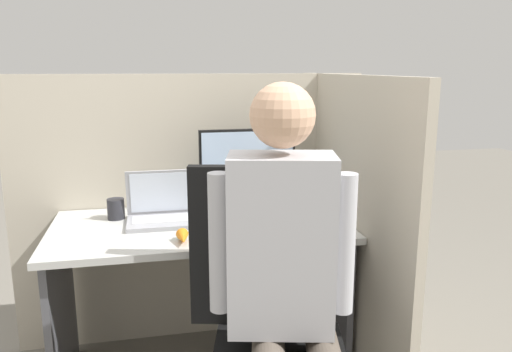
{
  "coord_description": "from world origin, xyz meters",
  "views": [
    {
      "loc": [
        -0.2,
        -1.84,
        1.45
      ],
      "look_at": [
        0.23,
        0.17,
        0.99
      ],
      "focal_mm": 35.0,
      "sensor_mm": 36.0,
      "label": 1
    }
  ],
  "objects_px": {
    "stapler": "(322,215)",
    "office_chair": "(265,321)",
    "paper_box": "(248,204)",
    "person": "(288,269)",
    "pen_cup": "(116,209)",
    "laptop": "(162,212)",
    "carrot_toy": "(183,238)",
    "monitor": "(248,163)"
  },
  "relations": [
    {
      "from": "laptop",
      "to": "office_chair",
      "type": "bearing_deg",
      "value": -62.95
    },
    {
      "from": "carrot_toy",
      "to": "stapler",
      "type": "bearing_deg",
      "value": 16.4
    },
    {
      "from": "office_chair",
      "to": "laptop",
      "type": "bearing_deg",
      "value": 117.05
    },
    {
      "from": "laptop",
      "to": "person",
      "type": "xyz_separation_m",
      "value": [
        0.37,
        -0.82,
        0.03
      ]
    },
    {
      "from": "stapler",
      "to": "office_chair",
      "type": "height_order",
      "value": "office_chair"
    },
    {
      "from": "stapler",
      "to": "office_chair",
      "type": "xyz_separation_m",
      "value": [
        -0.4,
        -0.54,
        -0.21
      ]
    },
    {
      "from": "paper_box",
      "to": "stapler",
      "type": "distance_m",
      "value": 0.39
    },
    {
      "from": "monitor",
      "to": "laptop",
      "type": "relative_size",
      "value": 1.51
    },
    {
      "from": "stapler",
      "to": "office_chair",
      "type": "relative_size",
      "value": 0.12
    },
    {
      "from": "carrot_toy",
      "to": "person",
      "type": "xyz_separation_m",
      "value": [
        0.3,
        -0.5,
        0.05
      ]
    },
    {
      "from": "paper_box",
      "to": "monitor",
      "type": "height_order",
      "value": "monitor"
    },
    {
      "from": "paper_box",
      "to": "laptop",
      "type": "bearing_deg",
      "value": -164.99
    },
    {
      "from": "laptop",
      "to": "stapler",
      "type": "xyz_separation_m",
      "value": [
        0.73,
        -0.12,
        -0.02
      ]
    },
    {
      "from": "office_chair",
      "to": "person",
      "type": "distance_m",
      "value": 0.3
    },
    {
      "from": "paper_box",
      "to": "carrot_toy",
      "type": "xyz_separation_m",
      "value": [
        -0.35,
        -0.43,
        -0.01
      ]
    },
    {
      "from": "laptop",
      "to": "stapler",
      "type": "distance_m",
      "value": 0.74
    },
    {
      "from": "person",
      "to": "laptop",
      "type": "bearing_deg",
      "value": 114.6
    },
    {
      "from": "person",
      "to": "pen_cup",
      "type": "distance_m",
      "value": 1.09
    },
    {
      "from": "paper_box",
      "to": "carrot_toy",
      "type": "bearing_deg",
      "value": -129.45
    },
    {
      "from": "carrot_toy",
      "to": "pen_cup",
      "type": "height_order",
      "value": "pen_cup"
    },
    {
      "from": "stapler",
      "to": "pen_cup",
      "type": "bearing_deg",
      "value": 166.89
    },
    {
      "from": "carrot_toy",
      "to": "person",
      "type": "distance_m",
      "value": 0.59
    },
    {
      "from": "person",
      "to": "pen_cup",
      "type": "height_order",
      "value": "person"
    },
    {
      "from": "paper_box",
      "to": "stapler",
      "type": "height_order",
      "value": "paper_box"
    },
    {
      "from": "monitor",
      "to": "office_chair",
      "type": "distance_m",
      "value": 0.89
    },
    {
      "from": "person",
      "to": "pen_cup",
      "type": "relative_size",
      "value": 14.56
    },
    {
      "from": "paper_box",
      "to": "carrot_toy",
      "type": "distance_m",
      "value": 0.55
    },
    {
      "from": "person",
      "to": "office_chair",
      "type": "bearing_deg",
      "value": 103.14
    },
    {
      "from": "person",
      "to": "pen_cup",
      "type": "bearing_deg",
      "value": 122.52
    },
    {
      "from": "monitor",
      "to": "person",
      "type": "xyz_separation_m",
      "value": [
        -0.05,
        -0.93,
        -0.17
      ]
    },
    {
      "from": "paper_box",
      "to": "pen_cup",
      "type": "height_order",
      "value": "pen_cup"
    },
    {
      "from": "carrot_toy",
      "to": "person",
      "type": "bearing_deg",
      "value": -59.23
    },
    {
      "from": "paper_box",
      "to": "stapler",
      "type": "bearing_deg",
      "value": -37.24
    },
    {
      "from": "laptop",
      "to": "stapler",
      "type": "relative_size",
      "value": 2.37
    },
    {
      "from": "laptop",
      "to": "person",
      "type": "relative_size",
      "value": 0.23
    },
    {
      "from": "laptop",
      "to": "pen_cup",
      "type": "relative_size",
      "value": 3.28
    },
    {
      "from": "paper_box",
      "to": "pen_cup",
      "type": "bearing_deg",
      "value": -178.76
    },
    {
      "from": "monitor",
      "to": "office_chair",
      "type": "xyz_separation_m",
      "value": [
        -0.09,
        -0.78,
        -0.42
      ]
    },
    {
      "from": "stapler",
      "to": "carrot_toy",
      "type": "bearing_deg",
      "value": -163.6
    },
    {
      "from": "pen_cup",
      "to": "person",
      "type": "bearing_deg",
      "value": -57.48
    },
    {
      "from": "laptop",
      "to": "carrot_toy",
      "type": "distance_m",
      "value": 0.32
    },
    {
      "from": "pen_cup",
      "to": "carrot_toy",
      "type": "bearing_deg",
      "value": -55.43
    }
  ]
}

